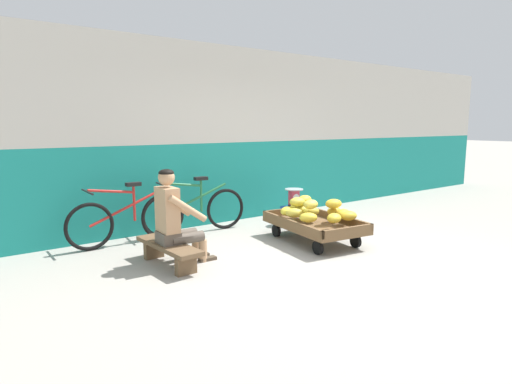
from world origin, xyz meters
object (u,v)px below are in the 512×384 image
banana_cart (314,225)px  shopping_bag (313,224)px  low_bench (169,249)px  weighing_scale (294,197)px  bicycle_near_left (127,219)px  vendor_seated (175,217)px  bicycle_far_left (195,210)px  plastic_crate (294,215)px

banana_cart → shopping_bag: banana_cart is taller
shopping_bag → low_bench: bearing=-175.9°
weighing_scale → bicycle_near_left: 2.68m
vendor_seated → weighing_scale: size_ratio=3.80×
vendor_seated → shopping_bag: (2.42, 0.18, -0.45)m
weighing_scale → bicycle_far_left: (-1.59, 0.46, -0.10)m
low_bench → vendor_seated: size_ratio=0.98×
bicycle_far_left → shopping_bag: 1.82m
low_bench → shopping_bag: (2.51, 0.18, -0.08)m
banana_cart → bicycle_near_left: bearing=146.0°
vendor_seated → shopping_bag: size_ratio=4.75×
banana_cart → weighing_scale: size_ratio=5.13×
plastic_crate → bicycle_near_left: bearing=170.2°
plastic_crate → bicycle_far_left: bearing=163.7°
bicycle_far_left → weighing_scale: bearing=-16.3°
plastic_crate → bicycle_near_left: 2.69m
plastic_crate → bicycle_far_left: 1.66m
bicycle_near_left → bicycle_far_left: 1.05m
low_bench → shopping_bag: 2.51m
low_bench → shopping_bag: size_ratio=4.64×
bicycle_far_left → vendor_seated: bearing=-127.7°
low_bench → bicycle_far_left: bicycle_far_left is taller
banana_cart → low_bench: banana_cart is taller
vendor_seated → plastic_crate: bearing=16.1°
shopping_bag → bicycle_near_left: bearing=158.7°
low_bench → vendor_seated: vendor_seated is taller
weighing_scale → bicycle_near_left: size_ratio=0.18×
banana_cart → weighing_scale: (0.50, 0.99, 0.21)m
low_bench → plastic_crate: size_ratio=3.10×
bicycle_near_left → bicycle_far_left: same height
plastic_crate → bicycle_far_left: (-1.59, 0.46, 0.20)m
banana_cart → plastic_crate: banana_cart is taller
banana_cart → weighing_scale: 1.13m
plastic_crate → bicycle_far_left: size_ratio=0.22×
low_bench → plastic_crate: bearing=15.6°
shopping_bag → bicycle_far_left: bearing=146.3°
vendor_seated → bicycle_near_left: (-0.14, 1.18, -0.21)m
weighing_scale → bicycle_near_left: bearing=170.2°
plastic_crate → banana_cart: bearing=-116.7°
bicycle_far_left → bicycle_near_left: bearing=-179.7°
banana_cart → bicycle_far_left: bearing=126.8°
vendor_seated → bicycle_near_left: bearing=96.7°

